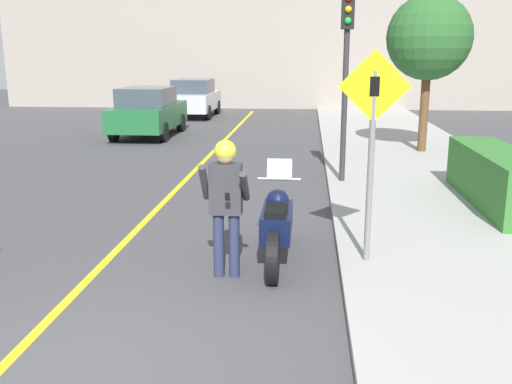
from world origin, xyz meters
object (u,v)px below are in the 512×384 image
traffic_light (346,52)px  parked_car_green (148,111)px  crossing_sign (372,137)px  motorcycle (277,225)px  street_tree (429,38)px  parked_car_silver (194,98)px  person_biker (226,194)px

traffic_light → parked_car_green: (-6.24, 7.06, -1.97)m
crossing_sign → motorcycle: bearing=172.5°
crossing_sign → street_tree: size_ratio=0.64×
traffic_light → street_tree: bearing=59.2°
crossing_sign → parked_car_silver: size_ratio=0.65×
person_biker → crossing_sign: bearing=14.7°
parked_car_silver → street_tree: bearing=-48.0°
crossing_sign → street_tree: street_tree is taller
crossing_sign → street_tree: bearing=75.1°
crossing_sign → parked_car_silver: (-5.95, 18.31, -0.90)m
motorcycle → person_biker: (-0.61, -0.64, 0.58)m
person_biker → parked_car_green: size_ratio=0.42×
street_tree → parked_car_silver: (-8.36, 9.27, -2.34)m
traffic_light → crossing_sign: bearing=-89.4°
motorcycle → traffic_light: 5.41m
traffic_light → parked_car_green: traffic_light is taller
motorcycle → traffic_light: bearing=76.3°
person_biker → crossing_sign: crossing_sign is taller
motorcycle → crossing_sign: bearing=-7.5°
motorcycle → traffic_light: size_ratio=0.57×
person_biker → parked_car_green: 13.23m
motorcycle → street_tree: street_tree is taller
person_biker → traffic_light: (1.76, 5.39, 1.74)m
street_tree → person_biker: bearing=-113.9°
traffic_light → parked_car_green: bearing=131.5°
motorcycle → traffic_light: (1.16, 4.75, 2.31)m
traffic_light → street_tree: (2.46, 4.13, 0.37)m
person_biker → traffic_light: 5.93m
crossing_sign → street_tree: (2.41, 9.04, 1.44)m
traffic_light → street_tree: size_ratio=0.92×
crossing_sign → parked_car_green: 13.55m
traffic_light → motorcycle: bearing=-103.7°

